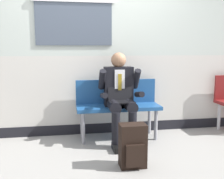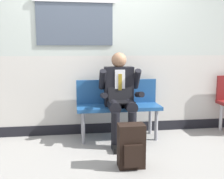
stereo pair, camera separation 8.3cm
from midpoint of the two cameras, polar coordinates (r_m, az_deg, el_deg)
ground_plane at (r=3.70m, az=-1.28°, el=-11.62°), size 18.00×18.00×0.00m
station_wall at (r=4.03m, az=-2.40°, el=9.32°), size 6.79×0.16×2.67m
bench_with_person at (r=3.86m, az=1.90°, el=-2.88°), size 1.19×0.42×0.84m
person_seated at (r=3.65m, az=2.45°, el=-1.18°), size 0.57×0.70×1.24m
backpack at (r=2.97m, az=4.96°, el=-12.03°), size 0.29×0.22×0.48m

